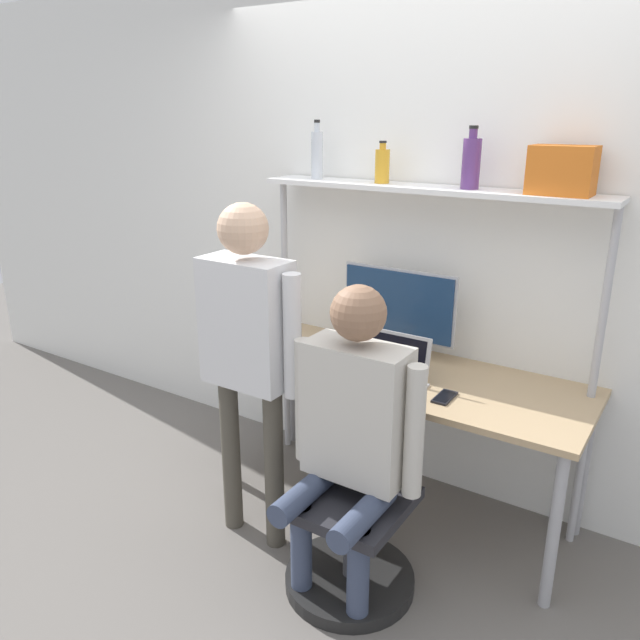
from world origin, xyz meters
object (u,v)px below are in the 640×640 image
Objects in this scene: laptop at (392,370)px; person_standing at (247,337)px; office_chair at (355,527)px; bottle_clear at (317,154)px; cell_phone at (445,397)px; person_seated at (352,423)px; monitor at (398,309)px; storage_box at (562,170)px; bottle_amber at (382,165)px; bottle_purple at (471,162)px.

laptop is 0.20× the size of person_standing.
bottle_clear reaches higher than office_chair.
person_seated is at bearing -112.90° from cell_phone.
person_standing is at bearing -138.83° from laptop.
person_standing is 5.45× the size of bottle_clear.
monitor is 1.09m from office_chair.
laptop is at bearing -148.06° from storage_box.
bottle_clear reaches higher than person_seated.
laptop is at bearing 175.51° from cell_phone.
person_seated is 1.30m from bottle_amber.
person_standing is (-0.50, -0.44, 0.20)m from laptop.
person_seated is 5.18× the size of storage_box.
bottle_clear reaches higher than monitor.
office_chair is at bearing -115.09° from cell_phone.
person_seated is at bearing -75.33° from monitor.
office_chair is at bearing 90.28° from person_seated.
laptop is 1.00m from bottle_purple.
monitor is 0.90m from bottle_clear.
office_chair is at bearing -74.53° from monitor.
person_seated is at bearing -67.97° from bottle_amber.
laptop is 0.28m from cell_phone.
storage_box is (0.57, 0.35, 0.90)m from laptop.
storage_box reaches higher than laptop.
cell_phone is at bearing -34.78° from bottle_amber.
office_chair is 1.68m from bottle_purple.
storage_box reaches higher than office_chair.
laptop reaches higher than cell_phone.
monitor is 0.72m from bottle_amber.
person_standing is at bearing -79.10° from bottle_clear.
cell_phone is 0.54× the size of bottle_purple.
person_seated is at bearing -5.55° from person_standing.
monitor is 2.08× the size of bottle_clear.
office_chair is (0.22, -0.78, -0.74)m from monitor.
storage_box reaches higher than monitor.
bottle_amber is (-0.34, 0.85, 0.92)m from person_seated.
cell_phone is at bearing 67.10° from person_seated.
bottle_clear reaches higher than storage_box.
office_chair is 4.49× the size of bottle_amber.
bottle_amber is 0.73× the size of bottle_purple.
bottle_purple is at bearing 82.56° from office_chair.
storage_box is at bearing 1.70° from monitor.
bottle_purple is 1.06× the size of storage_box.
bottle_purple reaches higher than storage_box.
cell_phone is at bearing 28.38° from person_standing.
storage_box is at bearing 59.51° from person_seated.
bottle_clear reaches higher than person_standing.
office_chair is (0.07, -0.45, -0.55)m from laptop.
laptop is 1.19m from bottle_clear.
laptop is 0.50m from person_seated.
monitor is at bearing 113.54° from laptop.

